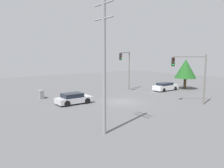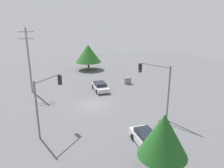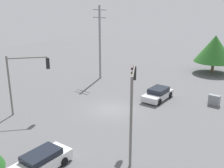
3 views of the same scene
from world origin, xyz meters
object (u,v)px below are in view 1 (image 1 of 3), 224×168
sedan_white (165,87)px  traffic_signal_cross (126,64)px  sedan_silver (74,99)px  electrical_cabinet (41,94)px  traffic_signal_main (191,70)px

sedan_white → traffic_signal_cross: size_ratio=0.71×
sedan_silver → traffic_signal_cross: size_ratio=0.66×
sedan_white → electrical_cabinet: sedan_white is taller
electrical_cabinet → sedan_silver: bearing=-159.9°
traffic_signal_main → electrical_cabinet: 19.65m
sedan_white → electrical_cabinet: 19.68m
sedan_white → traffic_signal_cross: traffic_signal_cross is taller
sedan_silver → sedan_white: size_ratio=0.92×
sedan_silver → traffic_signal_main: (-8.45, -11.16, 3.43)m
sedan_white → traffic_signal_main: bearing=-33.7°
sedan_silver → sedan_white: bearing=89.8°
sedan_silver → electrical_cabinet: bearing=-159.9°
sedan_silver → traffic_signal_main: size_ratio=0.72×
sedan_silver → traffic_signal_cross: traffic_signal_cross is taller
traffic_signal_cross → sedan_silver: bearing=-11.4°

